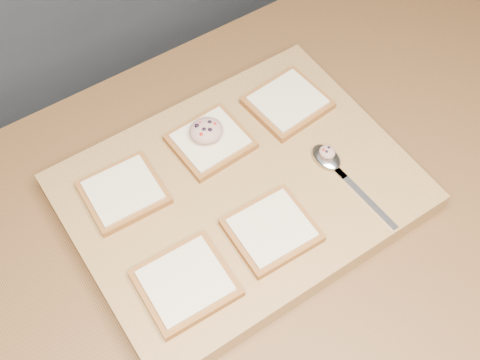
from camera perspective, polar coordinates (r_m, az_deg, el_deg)
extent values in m
plane|color=#515459|center=(1.85, 3.43, -15.49)|extent=(4.00, 4.00, 0.00)
cube|color=slate|center=(1.46, 4.27, -10.53)|extent=(1.90, 0.75, 0.84)
cube|color=brown|center=(1.06, 5.79, -1.20)|extent=(2.00, 0.80, 0.06)
cube|color=#A77E47|center=(0.99, 0.00, -1.20)|extent=(0.54, 0.41, 0.04)
cube|color=#965626|center=(0.98, -10.98, -1.20)|extent=(0.13, 0.12, 0.01)
cube|color=#FAEDBE|center=(0.97, -11.06, -0.93)|extent=(0.11, 0.10, 0.00)
cube|color=#965626|center=(1.02, -2.81, 3.63)|extent=(0.13, 0.12, 0.01)
cube|color=#FAEDBE|center=(1.01, -2.83, 3.92)|extent=(0.11, 0.10, 0.00)
cube|color=#965626|center=(1.07, 4.54, 7.26)|extent=(0.14, 0.13, 0.01)
cube|color=#FAEDBE|center=(1.06, 4.57, 7.57)|extent=(0.12, 0.11, 0.00)
cube|color=#965626|center=(0.89, -5.17, -9.74)|extent=(0.13, 0.12, 0.01)
cube|color=#FAEDBE|center=(0.88, -5.22, -9.50)|extent=(0.12, 0.11, 0.00)
cube|color=#965626|center=(0.93, 3.02, -4.79)|extent=(0.13, 0.12, 0.01)
cube|color=#FAEDBE|center=(0.92, 3.04, -4.53)|extent=(0.11, 0.10, 0.00)
ellipsoid|color=tan|center=(1.00, -3.23, 4.71)|extent=(0.06, 0.05, 0.03)
sphere|color=black|center=(1.00, -2.91, 5.44)|extent=(0.01, 0.01, 0.01)
sphere|color=black|center=(1.00, -4.11, 5.12)|extent=(0.01, 0.01, 0.01)
sphere|color=black|center=(0.99, -2.87, 4.75)|extent=(0.01, 0.01, 0.01)
sphere|color=black|center=(0.99, -3.42, 4.77)|extent=(0.01, 0.01, 0.01)
sphere|color=#A5140C|center=(1.00, -2.42, 5.30)|extent=(0.01, 0.01, 0.01)
sphere|color=#A5140C|center=(1.00, -3.79, 5.35)|extent=(0.01, 0.01, 0.01)
sphere|color=#A5140C|center=(0.99, -3.69, 4.33)|extent=(0.01, 0.01, 0.01)
ellipsoid|color=silver|center=(1.01, 8.18, 2.19)|extent=(0.04, 0.06, 0.01)
cube|color=silver|center=(1.00, 9.23, 0.92)|extent=(0.01, 0.04, 0.00)
cube|color=silver|center=(0.98, 11.65, -1.55)|extent=(0.02, 0.15, 0.00)
ellipsoid|color=tan|center=(1.00, 8.27, 2.64)|extent=(0.03, 0.03, 0.01)
sphere|color=black|center=(1.00, 8.40, 3.01)|extent=(0.01, 0.01, 0.01)
sphere|color=black|center=(0.99, 8.21, 2.65)|extent=(0.01, 0.01, 0.01)
sphere|color=#A5140C|center=(0.99, 7.95, 2.81)|extent=(0.01, 0.01, 0.01)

